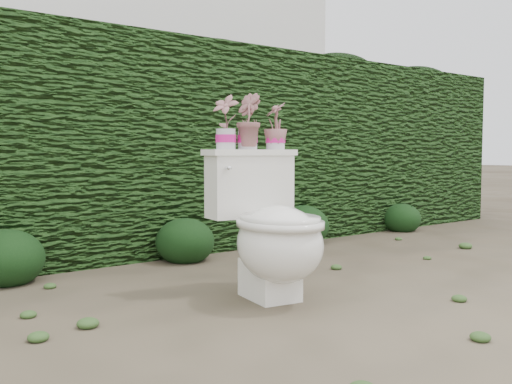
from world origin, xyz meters
TOP-DOWN VIEW (x-y plane):
  - ground at (0.00, 0.00)m, footprint 60.00×60.00m
  - hedge at (0.00, 1.60)m, footprint 8.00×1.00m
  - house_wall at (0.60, 6.00)m, footprint 8.00×3.50m
  - toilet at (-0.16, -0.20)m, footprint 0.56×0.74m
  - potted_plant_left at (-0.27, 0.06)m, footprint 0.15×0.18m
  - potted_plant_center at (-0.14, 0.04)m, footprint 0.18×0.20m
  - potted_plant_right at (0.04, 0.01)m, footprint 0.17×0.17m
  - liriope_clump_1 at (-1.15, 1.02)m, footprint 0.43×0.43m
  - liriope_clump_2 at (0.02, 0.98)m, footprint 0.41×0.41m
  - liriope_clump_3 at (1.20, 1.05)m, footprint 0.44×0.44m
  - liriope_clump_4 at (2.48, 1.02)m, footprint 0.37×0.37m

SIDE VIEW (x-z plane):
  - ground at x=0.00m, z-range 0.00..0.00m
  - liriope_clump_4 at x=2.48m, z-range 0.00..0.29m
  - liriope_clump_2 at x=0.02m, z-range 0.00..0.33m
  - liriope_clump_1 at x=-1.15m, z-range 0.00..0.34m
  - liriope_clump_3 at x=1.20m, z-range 0.00..0.35m
  - toilet at x=-0.16m, z-range -0.03..0.74m
  - hedge at x=0.00m, z-range 0.00..1.60m
  - potted_plant_right at x=0.04m, z-range 0.78..1.02m
  - potted_plant_left at x=-0.27m, z-range 0.78..1.06m
  - potted_plant_center at x=-0.14m, z-range 0.78..1.07m
  - house_wall at x=0.60m, z-range 0.00..4.00m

